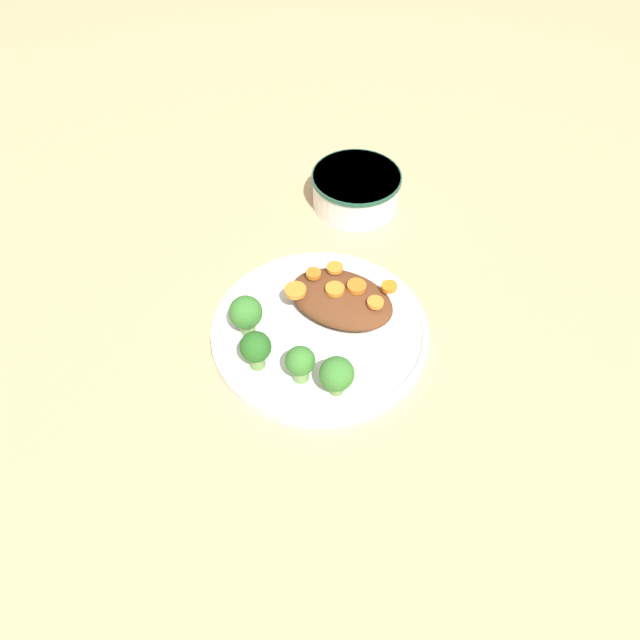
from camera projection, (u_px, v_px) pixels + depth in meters
The scene contains 15 objects.
ground_plane at pixel (320, 335), 0.78m from camera, with size 4.00×4.00×0.00m, color tan.
plate at pixel (320, 330), 0.77m from camera, with size 0.27×0.27×0.02m.
dip_bowl at pixel (356, 188), 0.92m from camera, with size 0.13×0.13×0.05m.
stew_mound at pixel (341, 299), 0.78m from camera, with size 0.13×0.09×0.03m, color brown.
broccoli_floret_0 at pixel (300, 363), 0.70m from camera, with size 0.03×0.03×0.05m.
broccoli_floret_1 at pixel (246, 314), 0.74m from camera, with size 0.04×0.04×0.06m.
broccoli_floret_2 at pixel (337, 375), 0.69m from camera, with size 0.04×0.04×0.05m.
broccoli_floret_3 at pixel (256, 349), 0.71m from camera, with size 0.04×0.04×0.05m.
carrot_slice_0 at pixel (375, 302), 0.75m from camera, with size 0.02×0.02×0.01m, color orange.
carrot_slice_1 at pixel (336, 290), 0.76m from camera, with size 0.02×0.02×0.01m, color orange.
carrot_slice_2 at pixel (357, 286), 0.77m from camera, with size 0.02×0.02×0.01m, color orange.
carrot_slice_3 at pixel (335, 268), 0.79m from camera, with size 0.02×0.02×0.00m, color orange.
carrot_slice_4 at pixel (314, 274), 0.78m from camera, with size 0.02×0.02×0.01m, color orange.
carrot_slice_5 at pixel (295, 290), 0.76m from camera, with size 0.03×0.03×0.01m, color orange.
carrot_slice_6 at pixel (389, 287), 0.77m from camera, with size 0.02×0.02×0.01m, color orange.
Camera 1 is at (0.23, -0.43, 0.61)m, focal length 35.00 mm.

